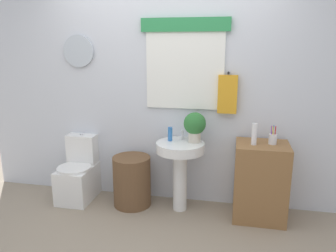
% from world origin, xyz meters
% --- Properties ---
extents(back_wall, '(4.40, 0.18, 2.60)m').
position_xyz_m(back_wall, '(0.00, 1.15, 1.31)').
color(back_wall, silver).
rests_on(back_wall, ground_plane).
extents(toilet, '(0.38, 0.51, 0.75)m').
position_xyz_m(toilet, '(-1.00, 0.88, 0.28)').
color(toilet, white).
rests_on(toilet, ground_plane).
extents(laundry_hamper, '(0.42, 0.42, 0.56)m').
position_xyz_m(laundry_hamper, '(-0.34, 0.85, 0.28)').
color(laundry_hamper, brown).
rests_on(laundry_hamper, ground_plane).
extents(pedestal_sink, '(0.51, 0.51, 0.76)m').
position_xyz_m(pedestal_sink, '(0.20, 0.85, 0.57)').
color(pedestal_sink, white).
rests_on(pedestal_sink, ground_plane).
extents(faucet, '(0.03, 0.03, 0.10)m').
position_xyz_m(faucet, '(0.20, 0.97, 0.81)').
color(faucet, silver).
rests_on(faucet, pedestal_sink).
extents(wooden_cabinet, '(0.52, 0.44, 0.80)m').
position_xyz_m(wooden_cabinet, '(1.03, 0.85, 0.40)').
color(wooden_cabinet, olive).
rests_on(wooden_cabinet, ground_plane).
extents(soap_bottle, '(0.05, 0.05, 0.15)m').
position_xyz_m(soap_bottle, '(0.08, 0.90, 0.84)').
color(soap_bottle, '#2D6BB7').
rests_on(soap_bottle, pedestal_sink).
extents(potted_plant, '(0.23, 0.23, 0.32)m').
position_xyz_m(potted_plant, '(0.34, 0.91, 0.94)').
color(potted_plant, beige).
rests_on(potted_plant, pedestal_sink).
extents(lotion_bottle, '(0.05, 0.05, 0.21)m').
position_xyz_m(lotion_bottle, '(0.94, 0.81, 0.91)').
color(lotion_bottle, white).
rests_on(lotion_bottle, wooden_cabinet).
extents(toothbrush_cup, '(0.08, 0.08, 0.19)m').
position_xyz_m(toothbrush_cup, '(1.12, 0.87, 0.85)').
color(toothbrush_cup, silver).
rests_on(toothbrush_cup, wooden_cabinet).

